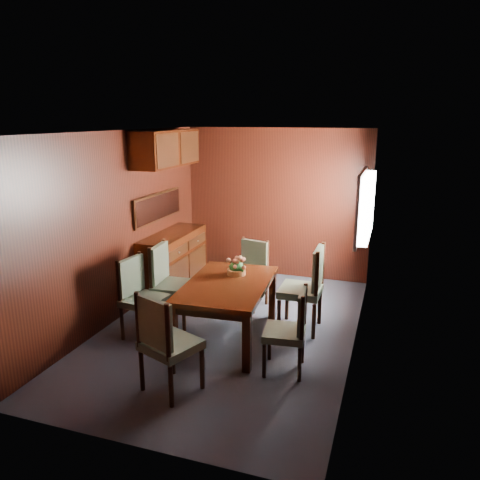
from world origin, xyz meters
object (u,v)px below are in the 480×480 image
(sideboard, at_px, (174,262))
(chair_left_near, at_px, (139,293))
(chair_head, at_px, (164,339))
(chair_right_near, at_px, (291,326))
(dining_table, at_px, (228,291))
(flower_centerpiece, at_px, (236,265))

(sideboard, xyz_separation_m, chair_left_near, (0.28, -1.47, 0.09))
(chair_head, bearing_deg, sideboard, 136.26)
(chair_right_near, relative_size, chair_head, 0.89)
(sideboard, distance_m, chair_right_near, 2.77)
(chair_left_near, bearing_deg, dining_table, 111.53)
(chair_left_near, distance_m, chair_right_near, 1.91)
(chair_left_near, height_order, flower_centerpiece, chair_left_near)
(dining_table, height_order, chair_head, chair_head)
(dining_table, relative_size, chair_right_near, 1.71)
(flower_centerpiece, bearing_deg, chair_right_near, -42.93)
(dining_table, height_order, chair_left_near, chair_left_near)
(chair_left_near, distance_m, chair_head, 1.33)
(dining_table, height_order, flower_centerpiece, flower_centerpiece)
(dining_table, height_order, chair_right_near, chair_right_near)
(sideboard, distance_m, flower_centerpiece, 1.64)
(chair_left_near, xyz_separation_m, chair_right_near, (1.89, -0.24, -0.04))
(dining_table, relative_size, chair_head, 1.53)
(chair_left_near, xyz_separation_m, chair_head, (0.86, -1.01, 0.02))
(chair_head, relative_size, flower_centerpiece, 4.16)
(sideboard, relative_size, chair_head, 1.38)
(chair_right_near, xyz_separation_m, chair_head, (-1.04, -0.77, 0.06))
(sideboard, height_order, dining_table, sideboard)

